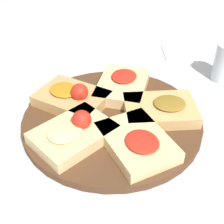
# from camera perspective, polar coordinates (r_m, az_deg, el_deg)

# --- Properties ---
(ground_plane) EXTENTS (3.00, 3.00, 0.00)m
(ground_plane) POSITION_cam_1_polar(r_m,az_deg,el_deg) (0.72, 0.00, -1.93)
(ground_plane) COLOR silver
(serving_board) EXTENTS (0.41, 0.41, 0.02)m
(serving_board) POSITION_cam_1_polar(r_m,az_deg,el_deg) (0.71, 0.00, -1.40)
(serving_board) COLOR #51331E
(serving_board) RESTS_ON ground_plane
(focaccia_slice_0) EXTENTS (0.18, 0.14, 0.04)m
(focaccia_slice_0) POSITION_cam_1_polar(r_m,az_deg,el_deg) (0.79, 1.92, 4.89)
(focaccia_slice_0) COLOR #E5C689
(focaccia_slice_0) RESTS_ON serving_board
(focaccia_slice_1) EXTENTS (0.17, 0.19, 0.06)m
(focaccia_slice_1) POSITION_cam_1_polar(r_m,az_deg,el_deg) (0.75, -7.29, 2.73)
(focaccia_slice_1) COLOR tan
(focaccia_slice_1) RESTS_ON serving_board
(focaccia_slice_2) EXTENTS (0.20, 0.19, 0.06)m
(focaccia_slice_2) POSITION_cam_1_polar(r_m,az_deg,el_deg) (0.64, -7.01, -3.77)
(focaccia_slice_2) COLOR #E5C689
(focaccia_slice_2) RESTS_ON serving_board
(focaccia_slice_3) EXTENTS (0.20, 0.18, 0.04)m
(focaccia_slice_3) POSITION_cam_1_polar(r_m,az_deg,el_deg) (0.63, 4.59, -5.47)
(focaccia_slice_3) COLOR #E5C689
(focaccia_slice_3) RESTS_ON serving_board
(focaccia_slice_4) EXTENTS (0.14, 0.17, 0.04)m
(focaccia_slice_4) POSITION_cam_1_polar(r_m,az_deg,el_deg) (0.71, 8.93, 0.49)
(focaccia_slice_4) COLOR tan
(focaccia_slice_4) RESTS_ON serving_board
(napkin_stack) EXTENTS (0.11, 0.10, 0.01)m
(napkin_stack) POSITION_cam_1_polar(r_m,az_deg,el_deg) (1.03, 12.03, 10.56)
(napkin_stack) COLOR white
(napkin_stack) RESTS_ON ground_plane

